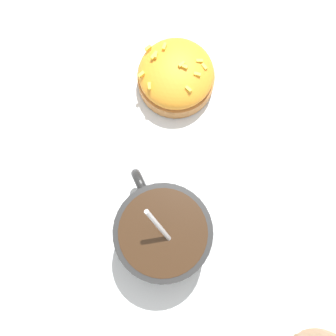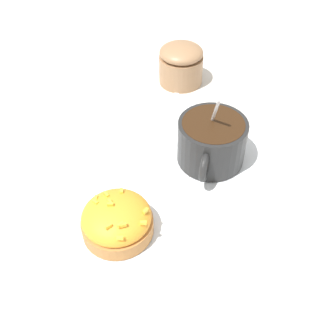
% 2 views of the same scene
% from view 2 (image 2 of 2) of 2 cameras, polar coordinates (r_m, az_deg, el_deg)
% --- Properties ---
extents(ground_plane, '(3.00, 3.00, 0.00)m').
position_cam_2_polar(ground_plane, '(0.51, -0.27, -3.46)').
color(ground_plane, silver).
extents(paper_napkin, '(0.35, 0.34, 0.00)m').
position_cam_2_polar(paper_napkin, '(0.51, -0.27, -3.35)').
color(paper_napkin, white).
rests_on(paper_napkin, ground_plane).
extents(coffee_cup, '(0.11, 0.09, 0.11)m').
position_cam_2_polar(coffee_cup, '(0.53, 6.36, 4.01)').
color(coffee_cup, black).
rests_on(coffee_cup, paper_napkin).
extents(frosted_pastry, '(0.08, 0.08, 0.05)m').
position_cam_2_polar(frosted_pastry, '(0.46, -7.06, -7.77)').
color(frosted_pastry, '#B2753D').
rests_on(frosted_pastry, paper_napkin).
extents(sugar_bowl, '(0.07, 0.07, 0.07)m').
position_cam_2_polar(sugar_bowl, '(0.69, 1.90, 14.88)').
color(sugar_bowl, '#99704C').
rests_on(sugar_bowl, ground_plane).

